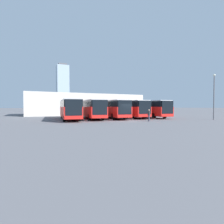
% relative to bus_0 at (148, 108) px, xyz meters
% --- Properties ---
extents(ground_plane, '(600.00, 600.00, 0.00)m').
position_rel_bus_0_xyz_m(ground_plane, '(7.74, 5.80, -1.80)').
color(ground_plane, '#5B5B60').
extents(bus_0, '(3.79, 12.70, 3.22)m').
position_rel_bus_0_xyz_m(bus_0, '(0.00, 0.00, 0.00)').
color(bus_0, red).
rests_on(bus_0, ground_plane).
extents(curb_divider_0, '(0.93, 6.47, 0.15)m').
position_rel_bus_0_xyz_m(curb_divider_0, '(1.93, 1.85, -1.73)').
color(curb_divider_0, '#9E9E99').
rests_on(curb_divider_0, ground_plane).
extents(bus_1, '(3.79, 12.70, 3.22)m').
position_rel_bus_0_xyz_m(bus_1, '(3.87, -0.90, 0.00)').
color(bus_1, red).
rests_on(bus_1, ground_plane).
extents(curb_divider_1, '(0.93, 6.47, 0.15)m').
position_rel_bus_0_xyz_m(curb_divider_1, '(5.81, 0.95, -1.73)').
color(curb_divider_1, '#9E9E99').
rests_on(curb_divider_1, ground_plane).
extents(bus_2, '(3.79, 12.70, 3.22)m').
position_rel_bus_0_xyz_m(bus_2, '(7.74, -0.59, 0.00)').
color(bus_2, red).
rests_on(bus_2, ground_plane).
extents(curb_divider_2, '(0.93, 6.47, 0.15)m').
position_rel_bus_0_xyz_m(curb_divider_2, '(9.68, 1.27, -1.73)').
color(curb_divider_2, '#9E9E99').
rests_on(curb_divider_2, ground_plane).
extents(bus_3, '(3.79, 12.70, 3.22)m').
position_rel_bus_0_xyz_m(bus_3, '(11.62, -0.96, 0.00)').
color(bus_3, red).
rests_on(bus_3, ground_plane).
extents(curb_divider_3, '(0.93, 6.47, 0.15)m').
position_rel_bus_0_xyz_m(curb_divider_3, '(13.55, 0.90, -1.73)').
color(curb_divider_3, '#9E9E99').
rests_on(curb_divider_3, ground_plane).
extents(bus_4, '(3.79, 12.70, 3.22)m').
position_rel_bus_0_xyz_m(bus_4, '(15.49, -0.38, 0.00)').
color(bus_4, red).
rests_on(bus_4, ground_plane).
extents(pedestrian, '(0.53, 0.53, 1.73)m').
position_rel_bus_0_xyz_m(pedestrian, '(5.69, 7.88, -0.87)').
color(pedestrian, '#38384C').
rests_on(pedestrian, ground_plane).
extents(station_building, '(29.87, 11.09, 5.40)m').
position_rel_bus_0_xyz_m(station_building, '(7.74, -16.30, 0.94)').
color(station_building, beige).
rests_on(station_building, ground_plane).
extents(office_tower, '(14.50, 14.50, 56.32)m').
position_rel_bus_0_xyz_m(office_tower, '(-15.03, -199.90, 25.76)').
color(office_tower, '#93A8B7').
rests_on(office_tower, ground_plane).
extents(lamppost, '(0.36, 0.36, 7.32)m').
position_rel_bus_0_xyz_m(lamppost, '(-5.37, 10.04, 2.44)').
color(lamppost, '#59595E').
rests_on(lamppost, ground_plane).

